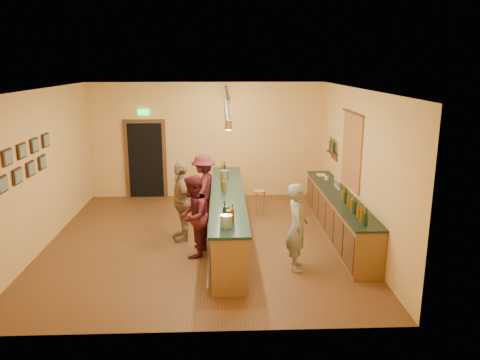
{
  "coord_description": "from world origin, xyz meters",
  "views": [
    {
      "loc": [
        0.42,
        -9.43,
        3.71
      ],
      "look_at": [
        0.81,
        0.2,
        1.29
      ],
      "focal_mm": 35.0,
      "sensor_mm": 36.0,
      "label": 1
    }
  ],
  "objects_px": {
    "bartender": "(297,227)",
    "customer_a": "(193,216)",
    "customer_c": "(204,188)",
    "bar_stool": "(259,196)",
    "tasting_bar": "(227,214)",
    "back_counter": "(339,215)",
    "customer_b": "(182,201)"
  },
  "relations": [
    {
      "from": "bartender",
      "to": "bar_stool",
      "type": "bearing_deg",
      "value": 11.09
    },
    {
      "from": "customer_b",
      "to": "customer_c",
      "type": "xyz_separation_m",
      "value": [
        0.43,
        1.26,
        -0.05
      ]
    },
    {
      "from": "tasting_bar",
      "to": "bar_stool",
      "type": "bearing_deg",
      "value": 64.24
    },
    {
      "from": "bartender",
      "to": "bar_stool",
      "type": "relative_size",
      "value": 2.54
    },
    {
      "from": "customer_a",
      "to": "customer_b",
      "type": "height_order",
      "value": "customer_b"
    },
    {
      "from": "bartender",
      "to": "bar_stool",
      "type": "distance_m",
      "value": 3.17
    },
    {
      "from": "tasting_bar",
      "to": "customer_a",
      "type": "xyz_separation_m",
      "value": [
        -0.68,
        -0.77,
        0.21
      ]
    },
    {
      "from": "bartender",
      "to": "bar_stool",
      "type": "height_order",
      "value": "bartender"
    },
    {
      "from": "tasting_bar",
      "to": "bartender",
      "type": "relative_size",
      "value": 3.13
    },
    {
      "from": "customer_b",
      "to": "customer_a",
      "type": "bearing_deg",
      "value": 1.57
    },
    {
      "from": "back_counter",
      "to": "tasting_bar",
      "type": "xyz_separation_m",
      "value": [
        -2.44,
        -0.18,
        0.12
      ]
    },
    {
      "from": "tasting_bar",
      "to": "customer_c",
      "type": "xyz_separation_m",
      "value": [
        -0.55,
        1.4,
        0.2
      ]
    },
    {
      "from": "back_counter",
      "to": "customer_c",
      "type": "height_order",
      "value": "customer_c"
    },
    {
      "from": "customer_c",
      "to": "back_counter",
      "type": "bearing_deg",
      "value": 81.91
    },
    {
      "from": "customer_a",
      "to": "bar_stool",
      "type": "relative_size",
      "value": 2.53
    },
    {
      "from": "customer_a",
      "to": "customer_c",
      "type": "xyz_separation_m",
      "value": [
        0.13,
        2.17,
        -0.01
      ]
    },
    {
      "from": "customer_b",
      "to": "customer_c",
      "type": "distance_m",
      "value": 1.33
    },
    {
      "from": "bartender",
      "to": "customer_b",
      "type": "distance_m",
      "value": 2.74
    },
    {
      "from": "back_counter",
      "to": "customer_c",
      "type": "bearing_deg",
      "value": 157.79
    },
    {
      "from": "customer_b",
      "to": "customer_c",
      "type": "relative_size",
      "value": 1.07
    },
    {
      "from": "back_counter",
      "to": "bartender",
      "type": "xyz_separation_m",
      "value": [
        -1.19,
        -1.64,
        0.33
      ]
    },
    {
      "from": "tasting_bar",
      "to": "customer_b",
      "type": "bearing_deg",
      "value": 171.91
    },
    {
      "from": "customer_c",
      "to": "customer_a",
      "type": "bearing_deg",
      "value": 10.59
    },
    {
      "from": "bartender",
      "to": "customer_a",
      "type": "bearing_deg",
      "value": 73.56
    },
    {
      "from": "customer_b",
      "to": "bartender",
      "type": "bearing_deg",
      "value": 38.16
    },
    {
      "from": "customer_c",
      "to": "bar_stool",
      "type": "relative_size",
      "value": 2.51
    },
    {
      "from": "tasting_bar",
      "to": "customer_b",
      "type": "height_order",
      "value": "customer_b"
    },
    {
      "from": "back_counter",
      "to": "bar_stool",
      "type": "distance_m",
      "value": 2.21
    },
    {
      "from": "back_counter",
      "to": "customer_a",
      "type": "relative_size",
      "value": 2.8
    },
    {
      "from": "bartender",
      "to": "customer_a",
      "type": "distance_m",
      "value": 2.05
    },
    {
      "from": "bar_stool",
      "to": "back_counter",
      "type": "bearing_deg",
      "value": -42.38
    },
    {
      "from": "back_counter",
      "to": "customer_c",
      "type": "relative_size",
      "value": 2.83
    }
  ]
}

